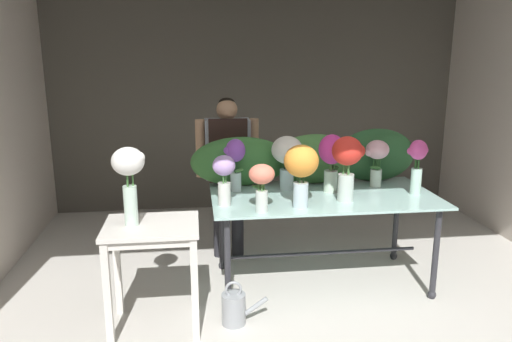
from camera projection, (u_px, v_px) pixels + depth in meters
name	position (u px, v px, depth m)	size (l,w,h in m)	color
ground_plane	(283.00, 266.00, 4.68)	(8.66, 8.66, 0.00)	silver
wall_back	(257.00, 105.00, 6.26)	(5.23, 0.12, 2.66)	#5B564C
display_table_glass	(323.00, 207.00, 4.18)	(1.89, 1.00, 0.82)	#A5D1C8
side_table_white	(152.00, 240.00, 3.50)	(0.67, 0.54, 0.80)	silver
florist	(228.00, 161.00, 4.69)	(0.60, 0.24, 1.57)	#232328
foliage_backdrop	(305.00, 159.00, 4.45)	(2.08, 0.24, 0.50)	#387033
vase_scarlet_dahlias	(347.00, 160.00, 3.90)	(0.27, 0.25, 0.53)	silver
vase_magenta_freesia	(332.00, 157.00, 4.16)	(0.22, 0.22, 0.50)	silver
vase_fuchsia_ranunculus	(417.00, 162.00, 4.11)	(0.17, 0.15, 0.47)	silver
vase_violet_lilies	(236.00, 159.00, 4.19)	(0.19, 0.17, 0.46)	silver
vase_blush_stock	(377.00, 157.00, 4.34)	(0.22, 0.20, 0.42)	silver
vase_sunset_anemones	(301.00, 167.00, 3.74)	(0.27, 0.27, 0.49)	silver
vase_ivory_roses	(287.00, 155.00, 4.24)	(0.29, 0.27, 0.47)	silver
vase_coral_hydrangea	(262.00, 182.00, 3.65)	(0.19, 0.19, 0.37)	silver
vase_lilac_carnations	(224.00, 175.00, 3.81)	(0.18, 0.18, 0.40)	silver
vase_white_roses_tall	(129.00, 174.00, 3.37)	(0.23, 0.23, 0.56)	silver
watering_can	(234.00, 308.00, 3.66)	(0.35, 0.18, 0.34)	#999EA3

